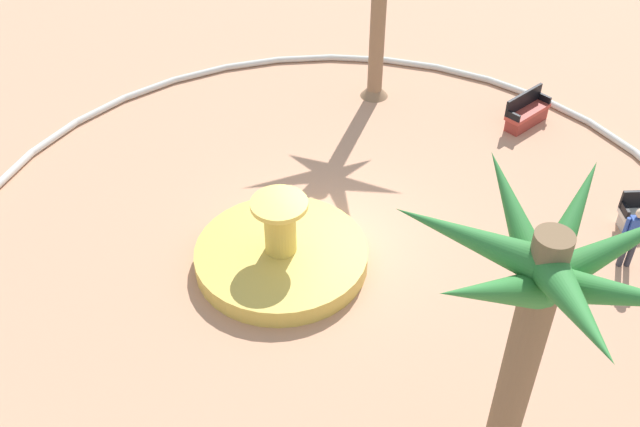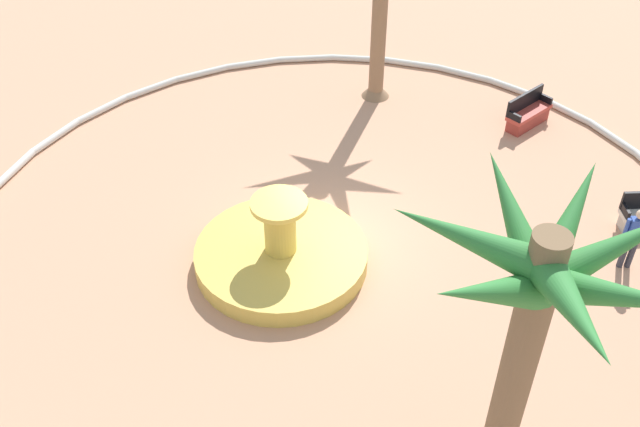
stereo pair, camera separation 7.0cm
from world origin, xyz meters
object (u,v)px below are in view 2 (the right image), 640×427
at_px(fountain, 281,254).
at_px(person_cyclist_helmet, 634,236).
at_px(palm_tree_near_fountain, 535,308).
at_px(bench_west, 528,115).

relative_size(fountain, person_cyclist_helmet, 2.41).
height_order(fountain, palm_tree_near_fountain, palm_tree_near_fountain).
distance_m(palm_tree_near_fountain, person_cyclist_helmet, 7.43).
distance_m(fountain, bench_west, 9.14).
xyz_separation_m(bench_west, person_cyclist_helmet, (-5.93, 1.40, 0.58)).
xyz_separation_m(palm_tree_near_fountain, bench_west, (9.30, -7.12, -3.90)).
distance_m(fountain, palm_tree_near_fountain, 7.73).
xyz_separation_m(palm_tree_near_fountain, person_cyclist_helmet, (3.37, -5.73, -3.32)).
bearing_deg(bench_west, person_cyclist_helmet, 166.76).
relative_size(palm_tree_near_fountain, person_cyclist_helmet, 3.53).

